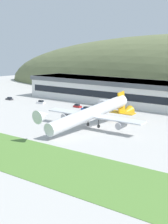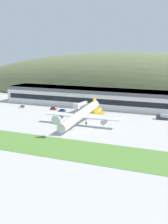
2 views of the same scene
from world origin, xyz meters
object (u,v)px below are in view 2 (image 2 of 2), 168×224
(service_car_2, at_px, (22,107))
(traffic_cone_0, at_px, (104,117))
(jetway_0, at_px, (81,105))
(terminal_building, at_px, (92,96))
(service_car_0, at_px, (62,111))
(service_car_1, at_px, (53,109))
(cargo_airplane, at_px, (81,115))
(fuel_truck, at_px, (163,117))

(service_car_2, height_order, traffic_cone_0, service_car_2)
(jetway_0, bearing_deg, terminal_building, 92.63)
(terminal_building, xyz_separation_m, service_car_0, (-8.56, -25.57, -5.80))
(service_car_0, bearing_deg, jetway_0, 30.81)
(service_car_0, bearing_deg, service_car_1, 158.89)
(terminal_building, relative_size, service_car_2, 27.90)
(service_car_0, distance_m, traffic_cone_0, 29.21)
(jetway_0, relative_size, cargo_airplane, 0.34)
(cargo_airplane, bearing_deg, service_car_2, 153.17)
(jetway_0, height_order, fuel_truck, jetway_0)
(terminal_building, bearing_deg, service_car_0, -108.51)
(service_car_1, bearing_deg, jetway_0, 8.79)
(cargo_airplane, bearing_deg, traffic_cone_0, 79.86)
(terminal_building, xyz_separation_m, service_car_1, (-16.30, -22.58, -5.81))
(service_car_0, bearing_deg, cargo_airplane, -47.38)
(jetway_0, relative_size, service_car_0, 3.71)
(cargo_airplane, distance_m, fuel_truck, 45.14)
(service_car_0, xyz_separation_m, fuel_truck, (58.61, 2.73, 0.88))
(jetway_0, height_order, cargo_airplane, cargo_airplane)
(terminal_building, bearing_deg, service_car_2, -145.32)
(jetway_0, bearing_deg, traffic_cone_0, -31.22)
(service_car_0, bearing_deg, terminal_building, 71.49)
(terminal_building, bearing_deg, cargo_airplane, -72.79)
(service_car_2, height_order, fuel_truck, fuel_truck)
(terminal_building, distance_m, fuel_truck, 55.24)
(service_car_0, relative_size, fuel_truck, 0.68)
(service_car_2, xyz_separation_m, fuel_truck, (87.06, 2.77, 0.85))
(cargo_airplane, distance_m, service_car_1, 44.51)
(terminal_building, relative_size, jetway_0, 7.30)
(service_car_0, xyz_separation_m, service_car_1, (-7.74, 2.99, -0.01))
(terminal_building, relative_size, service_car_1, 29.18)
(service_car_1, xyz_separation_m, fuel_truck, (66.35, -0.26, 0.89))
(fuel_truck, bearing_deg, traffic_cone_0, -163.89)
(cargo_airplane, bearing_deg, service_car_0, 132.62)
(fuel_truck, height_order, traffic_cone_0, fuel_truck)
(service_car_2, bearing_deg, fuel_truck, 1.82)
(traffic_cone_0, bearing_deg, service_car_2, 174.10)
(service_car_1, distance_m, fuel_truck, 66.36)
(fuel_truck, xyz_separation_m, traffic_cone_0, (-30.01, -8.67, -1.24))
(service_car_0, height_order, traffic_cone_0, service_car_0)
(service_car_2, distance_m, traffic_cone_0, 57.36)
(service_car_0, height_order, service_car_1, service_car_0)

